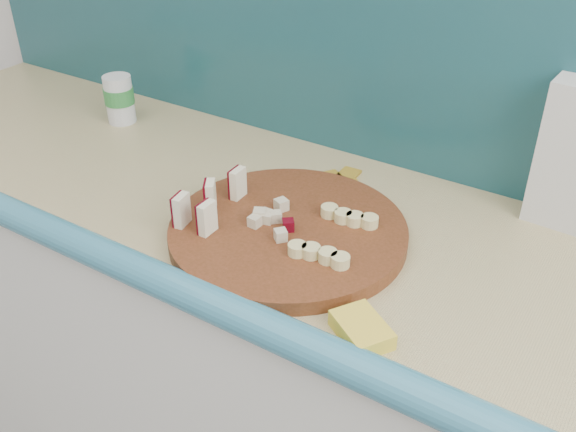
# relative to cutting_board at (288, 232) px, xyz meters

# --- Properties ---
(kitchen_counter) EXTENTS (2.20, 0.63, 0.91)m
(kitchen_counter) POSITION_rel_cutting_board_xyz_m (-0.09, 0.08, -0.47)
(kitchen_counter) COLOR white
(kitchen_counter) RESTS_ON ground
(backsplash) EXTENTS (2.20, 0.02, 0.50)m
(backsplash) POSITION_rel_cutting_board_xyz_m (-0.09, 0.37, 0.24)
(backsplash) COLOR teal
(backsplash) RESTS_ON kitchen_counter
(cutting_board) EXTENTS (0.46, 0.46, 0.03)m
(cutting_board) POSITION_rel_cutting_board_xyz_m (0.00, 0.00, 0.00)
(cutting_board) COLOR #47250F
(cutting_board) RESTS_ON kitchen_counter
(apple_wedges) EXTENTS (0.08, 0.17, 0.06)m
(apple_wedges) POSITION_rel_cutting_board_xyz_m (-0.14, -0.05, 0.04)
(apple_wedges) COLOR #F1E6C1
(apple_wedges) RESTS_ON cutting_board
(apple_chunks) EXTENTS (0.06, 0.07, 0.02)m
(apple_chunks) POSITION_rel_cutting_board_xyz_m (-0.03, -0.00, 0.02)
(apple_chunks) COLOR beige
(apple_chunks) RESTS_ON cutting_board
(banana_slices) EXTENTS (0.12, 0.17, 0.02)m
(banana_slices) POSITION_rel_cutting_board_xyz_m (0.09, 0.01, 0.02)
(banana_slices) COLOR #DED087
(banana_slices) RESTS_ON cutting_board
(canister) EXTENTS (0.07, 0.07, 0.12)m
(canister) POSITION_rel_cutting_board_xyz_m (-0.62, 0.21, 0.05)
(canister) COLOR silver
(canister) RESTS_ON kitchen_counter
(sponge) EXTENTS (0.11, 0.10, 0.03)m
(sponge) POSITION_rel_cutting_board_xyz_m (0.23, -0.16, 0.00)
(sponge) COLOR gold
(sponge) RESTS_ON kitchen_counter
(banana_peel) EXTENTS (0.25, 0.21, 0.01)m
(banana_peel) POSITION_rel_cutting_board_xyz_m (-0.02, 0.18, -0.01)
(banana_peel) COLOR gold
(banana_peel) RESTS_ON kitchen_counter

